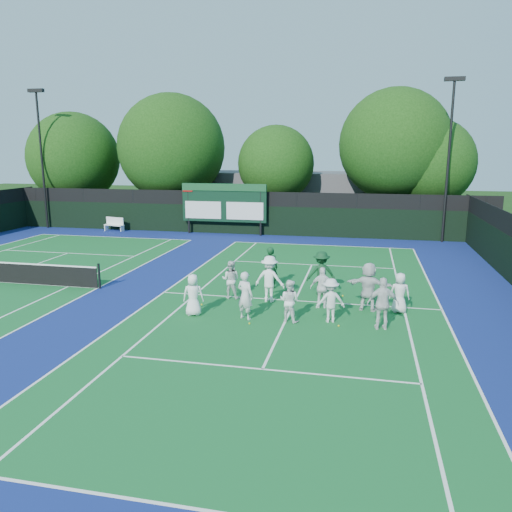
# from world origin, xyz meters

# --- Properties ---
(ground) EXTENTS (120.00, 120.00, 0.00)m
(ground) POSITION_xyz_m (0.00, 0.00, 0.00)
(ground) COLOR #14350E
(ground) RESTS_ON ground
(court_apron) EXTENTS (34.00, 32.00, 0.01)m
(court_apron) POSITION_xyz_m (-6.00, 1.00, 0.00)
(court_apron) COLOR navy
(court_apron) RESTS_ON ground
(near_court) EXTENTS (11.05, 23.85, 0.01)m
(near_court) POSITION_xyz_m (0.00, 1.00, 0.01)
(near_court) COLOR #135F28
(near_court) RESTS_ON ground
(back_fence) EXTENTS (34.00, 0.08, 3.00)m
(back_fence) POSITION_xyz_m (-6.00, 16.00, 1.36)
(back_fence) COLOR black
(back_fence) RESTS_ON ground
(scoreboard) EXTENTS (6.00, 0.21, 3.55)m
(scoreboard) POSITION_xyz_m (-7.01, 15.59, 2.19)
(scoreboard) COLOR black
(scoreboard) RESTS_ON ground
(clubhouse) EXTENTS (18.00, 6.00, 4.00)m
(clubhouse) POSITION_xyz_m (-2.00, 24.00, 2.00)
(clubhouse) COLOR #505054
(clubhouse) RESTS_ON ground
(light_pole_left) EXTENTS (1.20, 0.30, 10.12)m
(light_pole_left) POSITION_xyz_m (-21.00, 15.70, 6.30)
(light_pole_left) COLOR black
(light_pole_left) RESTS_ON ground
(light_pole_right) EXTENTS (1.20, 0.30, 10.12)m
(light_pole_right) POSITION_xyz_m (7.50, 15.70, 6.30)
(light_pole_right) COLOR black
(light_pole_right) RESTS_ON ground
(bench) EXTENTS (1.64, 0.79, 1.00)m
(bench) POSITION_xyz_m (-15.26, 15.37, 0.54)
(bench) COLOR white
(bench) RESTS_ON ground
(tree_a) EXTENTS (7.31, 7.31, 8.82)m
(tree_a) POSITION_xyz_m (-20.61, 19.58, 4.98)
(tree_a) COLOR #31190D
(tree_a) RESTS_ON ground
(tree_b) EXTENTS (8.23, 8.23, 10.09)m
(tree_b) POSITION_xyz_m (-12.12, 19.58, 5.76)
(tree_b) COLOR #31190D
(tree_b) RESTS_ON ground
(tree_c) EXTENTS (5.67, 5.67, 7.63)m
(tree_c) POSITION_xyz_m (-3.90, 19.58, 4.65)
(tree_c) COLOR #31190D
(tree_c) RESTS_ON ground
(tree_d) EXTENTS (7.82, 7.82, 10.09)m
(tree_d) POSITION_xyz_m (4.59, 19.58, 5.98)
(tree_d) COLOR #31190D
(tree_d) RESTS_ON ground
(tree_e) EXTENTS (6.14, 6.14, 8.01)m
(tree_e) POSITION_xyz_m (7.05, 19.58, 4.77)
(tree_e) COLOR #31190D
(tree_e) RESTS_ON ground
(tennis_ball_0) EXTENTS (0.07, 0.07, 0.07)m
(tennis_ball_0) POSITION_xyz_m (-1.14, -2.00, 0.03)
(tennis_ball_0) COLOR gold
(tennis_ball_0) RESTS_ON ground
(tennis_ball_1) EXTENTS (0.07, 0.07, 0.07)m
(tennis_ball_1) POSITION_xyz_m (1.81, 2.00, 0.03)
(tennis_ball_1) COLOR gold
(tennis_ball_1) RESTS_ON ground
(tennis_ball_3) EXTENTS (0.07, 0.07, 0.07)m
(tennis_ball_3) POSITION_xyz_m (-3.40, -0.33, 0.03)
(tennis_ball_3) COLOR gold
(tennis_ball_3) RESTS_ON ground
(tennis_ball_4) EXTENTS (0.07, 0.07, 0.07)m
(tennis_ball_4) POSITION_xyz_m (0.53, 3.88, 0.03)
(tennis_ball_4) COLOR gold
(tennis_ball_4) RESTS_ON ground
(tennis_ball_5) EXTENTS (0.07, 0.07, 0.07)m
(tennis_ball_5) POSITION_xyz_m (1.83, -1.59, 0.03)
(tennis_ball_5) COLOR gold
(tennis_ball_5) RESTS_ON ground
(player_front_0) EXTENTS (0.83, 0.64, 1.52)m
(player_front_0) POSITION_xyz_m (-3.31, -1.49, 0.76)
(player_front_0) COLOR white
(player_front_0) RESTS_ON ground
(player_front_1) EXTENTS (0.74, 0.62, 1.71)m
(player_front_1) POSITION_xyz_m (-1.41, -1.50, 0.86)
(player_front_1) COLOR silver
(player_front_1) RESTS_ON ground
(player_front_2) EXTENTS (0.86, 0.76, 1.48)m
(player_front_2) POSITION_xyz_m (0.13, -1.40, 0.74)
(player_front_2) COLOR white
(player_front_2) RESTS_ON ground
(player_front_3) EXTENTS (1.12, 0.83, 1.54)m
(player_front_3) POSITION_xyz_m (1.52, -1.17, 0.77)
(player_front_3) COLOR silver
(player_front_3) RESTS_ON ground
(player_front_4) EXTENTS (1.08, 0.56, 1.76)m
(player_front_4) POSITION_xyz_m (3.23, -1.53, 0.88)
(player_front_4) COLOR silver
(player_front_4) RESTS_ON ground
(player_back_0) EXTENTS (0.76, 0.60, 1.54)m
(player_back_0) POSITION_xyz_m (-2.56, 0.84, 0.77)
(player_back_0) COLOR silver
(player_back_0) RESTS_ON ground
(player_back_1) EXTENTS (1.26, 0.83, 1.82)m
(player_back_1) POSITION_xyz_m (-0.96, 0.71, 0.91)
(player_back_1) COLOR white
(player_back_1) RESTS_ON ground
(player_back_2) EXTENTS (0.94, 0.45, 1.56)m
(player_back_2) POSITION_xyz_m (1.11, 0.36, 0.78)
(player_back_2) COLOR white
(player_back_2) RESTS_ON ground
(player_back_3) EXTENTS (1.76, 0.88, 1.82)m
(player_back_3) POSITION_xyz_m (2.78, 0.41, 0.91)
(player_back_3) COLOR silver
(player_back_3) RESTS_ON ground
(player_back_4) EXTENTS (0.73, 0.47, 1.48)m
(player_back_4) POSITION_xyz_m (3.89, 0.39, 0.74)
(player_back_4) COLOR white
(player_back_4) RESTS_ON ground
(coach_left) EXTENTS (0.71, 0.51, 1.80)m
(coach_left) POSITION_xyz_m (-1.31, 2.66, 0.90)
(coach_left) COLOR #103D1E
(coach_left) RESTS_ON ground
(coach_right) EXTENTS (1.30, 0.95, 1.81)m
(coach_right) POSITION_xyz_m (0.91, 2.08, 0.91)
(coach_right) COLOR #103B1D
(coach_right) RESTS_ON ground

